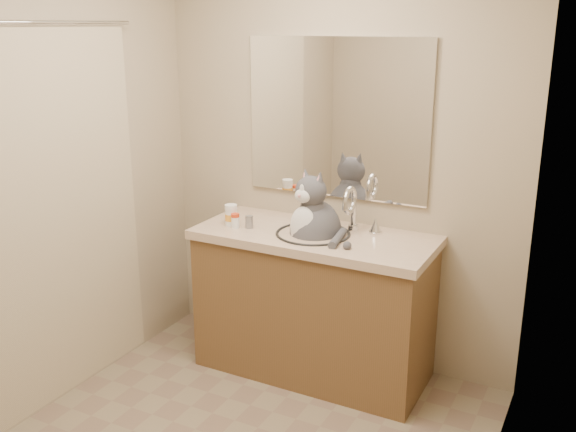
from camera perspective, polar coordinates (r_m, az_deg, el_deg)
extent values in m
cube|color=tan|center=(3.73, 4.35, 4.84)|extent=(2.20, 0.01, 2.40)
cube|color=tan|center=(3.38, -22.23, 2.39)|extent=(0.01, 2.50, 2.40)
cube|color=tan|center=(2.26, 17.59, -3.86)|extent=(0.01, 2.50, 2.40)
cube|color=brown|center=(3.73, 2.29, -8.11)|extent=(1.30, 0.55, 0.80)
cube|color=#C5AB8D|center=(3.57, 2.37, -1.91)|extent=(1.34, 0.59, 0.05)
torus|color=black|center=(3.55, 2.24, -1.58)|extent=(0.42, 0.42, 0.02)
ellipsoid|color=white|center=(3.57, 2.22, -2.76)|extent=(0.40, 0.40, 0.15)
cylinder|color=silver|center=(3.60, 5.86, 0.26)|extent=(0.03, 0.03, 0.18)
torus|color=silver|center=(3.52, 5.51, 1.41)|extent=(0.03, 0.16, 0.16)
cone|color=silver|center=(3.57, 7.77, -0.78)|extent=(0.06, 0.06, 0.08)
cube|color=white|center=(3.67, 4.31, 8.60)|extent=(1.10, 0.02, 0.90)
cube|color=#BDAF8F|center=(3.46, -20.03, -0.53)|extent=(0.01, 1.20, 1.90)
cylinder|color=silver|center=(3.32, -21.74, 15.68)|extent=(0.02, 1.30, 0.02)
ellipsoid|color=#4C4B51|center=(3.58, 2.48, -1.63)|extent=(0.36, 0.38, 0.39)
ellipsoid|color=silver|center=(3.49, 1.38, -1.10)|extent=(0.17, 0.13, 0.24)
ellipsoid|color=#4C4B51|center=(3.48, 2.06, 2.24)|extent=(0.21, 0.19, 0.17)
ellipsoid|color=silver|center=(3.43, 1.29, 1.78)|extent=(0.10, 0.07, 0.08)
sphere|color=#D88C8C|center=(3.41, 0.99, 1.81)|extent=(0.02, 0.02, 0.02)
cone|color=#4C4B51|center=(3.50, 1.59, 3.67)|extent=(0.09, 0.08, 0.09)
cone|color=#4C4B51|center=(3.43, 2.84, 3.41)|extent=(0.09, 0.08, 0.09)
cylinder|color=#4C4B51|center=(3.43, 4.45, -1.99)|extent=(0.09, 0.26, 0.04)
cylinder|color=white|center=(3.65, -4.70, -0.57)|extent=(0.06, 0.06, 0.06)
cylinder|color=red|center=(3.64, -4.71, 0.06)|extent=(0.06, 0.06, 0.02)
cylinder|color=white|center=(3.70, -5.07, -0.09)|extent=(0.09, 0.09, 0.10)
cylinder|color=orange|center=(3.70, -5.07, -0.09)|extent=(0.09, 0.09, 0.04)
cylinder|color=white|center=(3.68, -5.10, 0.82)|extent=(0.09, 0.09, 0.02)
cylinder|color=gray|center=(3.65, -3.47, -0.53)|extent=(0.05, 0.05, 0.07)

